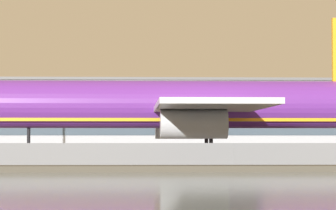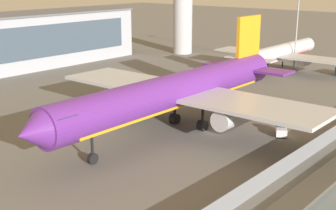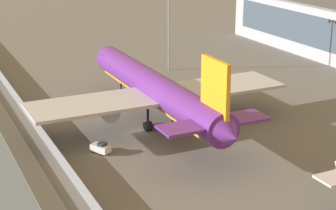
% 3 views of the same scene
% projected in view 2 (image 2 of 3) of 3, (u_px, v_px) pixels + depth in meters
% --- Properties ---
extents(ground_plane, '(500.00, 500.00, 0.00)m').
position_uv_depth(ground_plane, '(213.00, 132.00, 73.30)').
color(ground_plane, '#66635E').
extents(perimeter_fence, '(280.00, 0.10, 2.31)m').
position_uv_depth(perimeter_fence, '(311.00, 149.00, 63.06)').
color(perimeter_fence, slate).
rests_on(perimeter_fence, ground).
extents(cargo_jet_purple, '(54.95, 46.56, 16.70)m').
position_uv_depth(cargo_jet_purple, '(178.00, 91.00, 72.27)').
color(cargo_jet_purple, '#602889').
rests_on(cargo_jet_purple, ground).
extents(passenger_jet_silver, '(39.11, 33.15, 11.96)m').
position_uv_depth(passenger_jet_silver, '(279.00, 53.00, 119.12)').
color(passenger_jet_silver, silver).
rests_on(passenger_jet_silver, ground).
extents(baggage_tug, '(3.57, 2.98, 1.80)m').
position_uv_depth(baggage_tug, '(281.00, 130.00, 71.57)').
color(baggage_tug, white).
rests_on(baggage_tug, ground).
extents(apron_light_mast_apron_west, '(3.20, 0.40, 25.07)m').
position_uv_depth(apron_light_mast_apron_west, '(298.00, 16.00, 117.23)').
color(apron_light_mast_apron_west, '#93969B').
rests_on(apron_light_mast_apron_west, ground).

